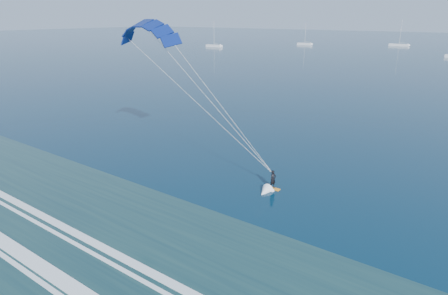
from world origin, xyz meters
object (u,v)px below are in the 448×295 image
Objects in this scene: kitesurfer_rig at (205,95)px; sailboat_0 at (214,46)px; sailboat_2 at (399,45)px; sailboat_1 at (305,44)px.

sailboat_0 is (-111.85, 144.56, -8.18)m from kitesurfer_rig.
sailboat_0 is at bearing 127.73° from kitesurfer_rig.
kitesurfer_rig reaches higher than sailboat_2.
sailboat_2 is (-33.48, 211.24, -8.18)m from kitesurfer_rig.
sailboat_2 is at bearing 99.01° from kitesurfer_rig.
kitesurfer_rig is 182.96m from sailboat_0.
sailboat_2 is (45.73, 23.77, 0.01)m from sailboat_1.
kitesurfer_rig is 1.60× the size of sailboat_1.
kitesurfer_rig is 1.37× the size of sailboat_2.
sailboat_1 is (32.64, 42.91, -0.01)m from sailboat_0.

